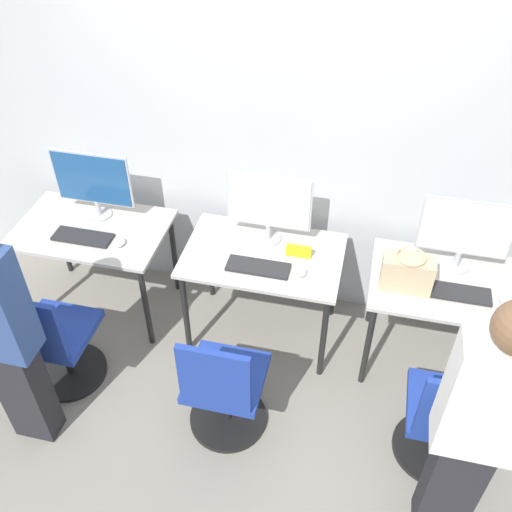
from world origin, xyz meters
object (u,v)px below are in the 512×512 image
Objects in this scene: mouse_left at (120,243)px; office_chair_center at (224,391)px; keyboard_right at (457,293)px; handbag at (407,272)px; keyboard_center at (258,267)px; office_chair_right at (445,423)px; monitor_left at (93,182)px; mouse_right at (504,299)px; person_right at (477,426)px; monitor_center at (269,205)px; mouse_center at (302,272)px; keyboard_left at (83,237)px; office_chair_left at (55,344)px; monitor_right at (466,232)px.

office_chair_center is at bearing -38.40° from mouse_left.
handbag is at bearing -178.48° from keyboard_right.
keyboard_center is 1.40m from office_chair_right.
monitor_left is 6.04× the size of mouse_right.
person_right reaches higher than keyboard_center.
mouse_right is (1.46, -0.25, -0.26)m from monitor_center.
office_chair_right is 0.54× the size of person_right.
mouse_center reaches higher than keyboard_right.
mouse_center is (1.47, -0.01, 0.01)m from keyboard_left.
mouse_right is at bearing -0.45° from keyboard_right.
mouse_left is 1.00× the size of mouse_center.
keyboard_center is (1.17, 0.58, 0.38)m from office_chair_left.
monitor_right is at bearing 7.61° from mouse_left.
mouse_center is at bearing -10.56° from monitor_left.
mouse_left is at bearing 163.69° from office_chair_right.
mouse_center is (1.20, -0.01, 0.00)m from mouse_left.
mouse_right is (1.50, 0.73, 0.39)m from office_chair_center.
monitor_left is 1.26m from keyboard_center.
mouse_right is at bearing -43.87° from monitor_right.
keyboard_left is at bearing -179.50° from mouse_right.
monitor_right is 0.43m from handbag.
keyboard_left is 0.27m from mouse_left.
office_chair_right is at bearing -89.66° from monitor_right.
monitor_right reaches higher than office_chair_center.
keyboard_center is 0.44× the size of office_chair_center.
monitor_right is at bearing 14.22° from keyboard_center.
office_chair_left reaches higher than keyboard_center.
keyboard_center is at bearing 141.40° from person_right.
person_right is at bearing -9.27° from office_chair_left.
mouse_center is at bearing -0.51° from keyboard_left.
monitor_left reaches higher than handbag.
monitor_center is 0.33× the size of person_right.
monitor_center reaches higher than keyboard_center.
mouse_center is 0.10× the size of office_chair_right.
keyboard_center is at bearing -177.33° from handbag.
monitor_center is 1.76m from person_right.
monitor_left reaches higher than keyboard_right.
office_chair_center reaches higher than keyboard_right.
keyboard_right is at bearing 2.38° from mouse_center.
office_chair_right is (0.93, -0.61, -0.39)m from mouse_center.
office_chair_right is at bearing -0.55° from office_chair_left.
mouse_left is (0.27, -0.27, -0.26)m from monitor_left.
handbag is (-0.30, -0.01, 0.11)m from keyboard_right.
monitor_left is 0.46m from mouse_left.
monitor_right is at bearing 0.43° from monitor_left.
handbag is at bearing 2.67° from keyboard_center.
mouse_right is at bearing 0.60° from handbag.
mouse_center is 0.63m from handbag.
mouse_left is at bearing -179.19° from keyboard_right.
monitor_left is 1.63m from office_chair_center.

